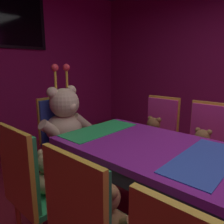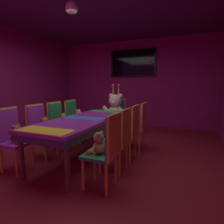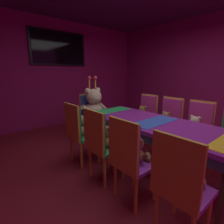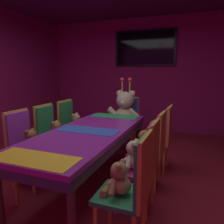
% 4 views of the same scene
% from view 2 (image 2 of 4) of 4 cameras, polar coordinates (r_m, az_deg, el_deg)
% --- Properties ---
extents(ground_plane, '(7.90, 7.90, 0.00)m').
position_cam_2_polar(ground_plane, '(3.56, -8.40, -13.77)').
color(ground_plane, maroon).
extents(wall_back, '(5.20, 0.12, 2.80)m').
position_cam_2_polar(wall_back, '(6.27, 6.61, 8.76)').
color(wall_back, '#8C1959').
rests_on(wall_back, ground_plane).
extents(banquet_table, '(0.90, 2.33, 0.75)m').
position_cam_2_polar(banquet_table, '(3.37, -8.63, -3.41)').
color(banquet_table, purple).
rests_on(banquet_table, ground_plane).
extents(chair_left_0, '(0.42, 0.41, 0.98)m').
position_cam_2_polar(chair_left_0, '(3.31, -28.90, -5.58)').
color(chair_left_0, purple).
rests_on(chair_left_0, ground_plane).
extents(teddy_left_0, '(0.23, 0.29, 0.28)m').
position_cam_2_polar(teddy_left_0, '(3.20, -27.26, -6.25)').
color(teddy_left_0, brown).
rests_on(teddy_left_0, chair_left_0).
extents(chair_left_1, '(0.42, 0.41, 0.98)m').
position_cam_2_polar(chair_left_1, '(3.68, -21.73, -3.86)').
color(chair_left_1, purple).
rests_on(chair_left_1, ground_plane).
extents(teddy_left_1, '(0.25, 0.32, 0.30)m').
position_cam_2_polar(teddy_left_1, '(3.58, -20.05, -4.24)').
color(teddy_left_1, brown).
rests_on(teddy_left_1, chair_left_1).
extents(chair_left_2, '(0.42, 0.41, 0.98)m').
position_cam_2_polar(chair_left_2, '(4.06, -16.46, -2.52)').
color(chair_left_2, '#268C4C').
rests_on(chair_left_2, ground_plane).
extents(teddy_left_2, '(0.24, 0.32, 0.30)m').
position_cam_2_polar(teddy_left_2, '(3.97, -14.83, -2.84)').
color(teddy_left_2, olive).
rests_on(teddy_left_2, chair_left_2).
extents(chair_left_3, '(0.42, 0.41, 0.98)m').
position_cam_2_polar(chair_left_3, '(4.51, -11.86, -1.33)').
color(chair_left_3, '#268C4C').
rests_on(chair_left_3, ground_plane).
extents(teddy_left_3, '(0.25, 0.33, 0.31)m').
position_cam_2_polar(teddy_left_3, '(4.43, -10.30, -1.52)').
color(teddy_left_3, tan).
rests_on(teddy_left_3, chair_left_3).
extents(chair_right_0, '(0.42, 0.41, 0.98)m').
position_cam_2_polar(chair_right_0, '(2.34, -1.02, -9.95)').
color(chair_right_0, '#268C4C').
rests_on(chair_right_0, ground_plane).
extents(teddy_right_0, '(0.23, 0.30, 0.29)m').
position_cam_2_polar(teddy_right_0, '(2.40, -4.21, -9.87)').
color(teddy_right_0, '#9E7247').
rests_on(teddy_right_0, chair_right_0).
extents(chair_right_1, '(0.42, 0.41, 0.98)m').
position_cam_2_polar(chair_right_1, '(2.81, 2.87, -6.88)').
color(chair_right_1, '#CC338C').
rests_on(chair_right_1, ground_plane).
extents(teddy_right_1, '(0.25, 0.33, 0.31)m').
position_cam_2_polar(teddy_right_1, '(2.86, 0.10, -6.70)').
color(teddy_right_1, beige).
rests_on(teddy_right_1, chair_right_1).
extents(chair_right_2, '(0.42, 0.41, 0.98)m').
position_cam_2_polar(chair_right_2, '(3.29, 5.85, -4.68)').
color(chair_right_2, '#CC338C').
rests_on(chair_right_2, ground_plane).
extents(teddy_right_2, '(0.24, 0.31, 0.29)m').
position_cam_2_polar(teddy_right_2, '(3.33, 3.46, -4.71)').
color(teddy_right_2, olive).
rests_on(teddy_right_2, chair_right_2).
extents(chair_right_3, '(0.42, 0.41, 0.98)m').
position_cam_2_polar(chair_right_3, '(3.81, 8.68, -2.95)').
color(chair_right_3, '#CC338C').
rests_on(chair_right_3, ground_plane).
extents(teddy_right_3, '(0.26, 0.33, 0.31)m').
position_cam_2_polar(teddy_right_3, '(3.85, 6.57, -2.87)').
color(teddy_right_3, brown).
rests_on(teddy_right_3, chair_right_3).
extents(throne_chair, '(0.41, 0.42, 0.98)m').
position_cam_2_polar(throne_chair, '(4.90, 1.69, -0.41)').
color(throne_chair, '#2D47B2').
rests_on(throne_chair, ground_plane).
extents(king_teddy_bear, '(0.71, 0.55, 0.91)m').
position_cam_2_polar(king_teddy_bear, '(4.73, 0.97, 1.13)').
color(king_teddy_bear, beige).
rests_on(king_teddy_bear, throne_chair).
extents(wall_tv, '(1.50, 0.06, 0.87)m').
position_cam_2_polar(wall_tv, '(6.22, 6.46, 14.76)').
color(wall_tv, black).
extents(pendant_light, '(0.20, 0.20, 0.20)m').
position_cam_2_polar(pendant_light, '(3.41, -12.39, 29.01)').
color(pendant_light, white).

